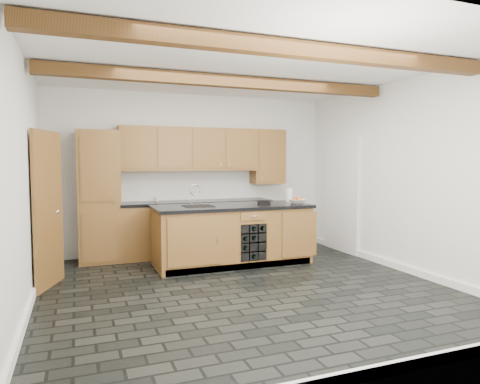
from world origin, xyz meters
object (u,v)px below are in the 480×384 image
at_px(island, 233,234).
at_px(paper_towel, 290,195).
at_px(kitchen_scale, 264,202).
at_px(fruit_bowl, 297,201).

bearing_deg(island, paper_towel, 10.64).
height_order(island, paper_towel, paper_towel).
xyz_separation_m(island, kitchen_scale, (0.54, 0.02, 0.49)).
bearing_deg(kitchen_scale, island, -178.33).
relative_size(island, kitchen_scale, 13.00).
bearing_deg(paper_towel, fruit_bowl, -95.39).
relative_size(island, paper_towel, 11.20).
xyz_separation_m(fruit_bowl, paper_towel, (0.03, 0.33, 0.08)).
bearing_deg(island, fruit_bowl, -6.46).
distance_m(kitchen_scale, paper_towel, 0.60).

